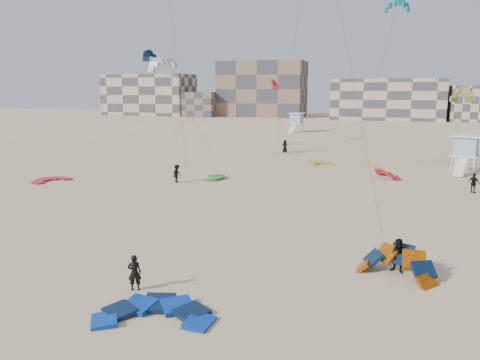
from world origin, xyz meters
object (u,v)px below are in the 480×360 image
(kitesurfer_main, at_px, (134,273))
(lifeguard_tower_near, at_px, (465,154))
(kite_ground_blue, at_px, (154,317))
(kite_ground_orange, at_px, (396,276))

(kitesurfer_main, distance_m, lifeguard_tower_near, 43.37)
(kite_ground_blue, height_order, lifeguard_tower_near, lifeguard_tower_near)
(kitesurfer_main, bearing_deg, kite_ground_orange, -177.83)
(lifeguard_tower_near, bearing_deg, kite_ground_blue, -96.32)
(kite_ground_orange, bearing_deg, lifeguard_tower_near, 98.77)
(kite_ground_blue, relative_size, kitesurfer_main, 2.70)
(kite_ground_blue, distance_m, kite_ground_orange, 12.13)
(kite_ground_blue, relative_size, kite_ground_orange, 1.22)
(kite_ground_orange, relative_size, lifeguard_tower_near, 0.63)
(kite_ground_orange, height_order, kitesurfer_main, kite_ground_orange)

